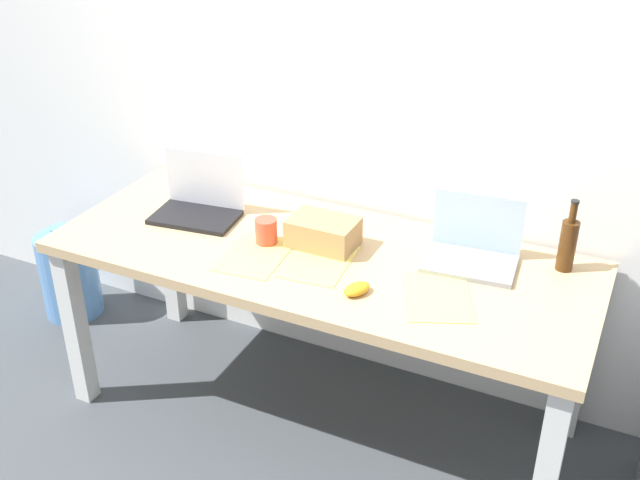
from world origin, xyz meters
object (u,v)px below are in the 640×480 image
at_px(beer_bottle, 568,243).
at_px(coffee_mug, 266,231).
at_px(laptop_left, 199,202).
at_px(laptop_right, 472,249).
at_px(cardboard_box, 323,233).
at_px(water_cooler_jug, 69,274).
at_px(computer_mouse, 357,289).
at_px(desk, 320,274).

distance_m(beer_bottle, coffee_mug, 1.04).
distance_m(laptop_left, coffee_mug, 0.35).
distance_m(laptop_right, cardboard_box, 0.53).
distance_m(cardboard_box, water_cooler_jug, 1.50).
distance_m(beer_bottle, cardboard_box, 0.84).
distance_m(laptop_right, computer_mouse, 0.46).
relative_size(laptop_right, beer_bottle, 1.28).
xyz_separation_m(laptop_right, beer_bottle, (0.30, 0.09, 0.05)).
xyz_separation_m(computer_mouse, cardboard_box, (-0.23, 0.24, 0.04)).
bearing_deg(laptop_right, beer_bottle, 16.06).
height_order(laptop_right, computer_mouse, laptop_right).
bearing_deg(computer_mouse, cardboard_box, 158.95).
bearing_deg(desk, laptop_right, 18.58).
bearing_deg(cardboard_box, computer_mouse, -45.98).
bearing_deg(coffee_mug, laptop_left, 166.29).
bearing_deg(water_cooler_jug, cardboard_box, -4.06).
height_order(desk, coffee_mug, coffee_mug).
relative_size(beer_bottle, coffee_mug, 2.73).
relative_size(desk, cardboard_box, 8.09).
relative_size(laptop_left, water_cooler_jug, 0.75).
height_order(desk, cardboard_box, cardboard_box).
bearing_deg(desk, coffee_mug, -174.55).
relative_size(beer_bottle, computer_mouse, 2.59).
bearing_deg(laptop_right, cardboard_box, -167.04).
bearing_deg(beer_bottle, computer_mouse, -142.27).
bearing_deg(water_cooler_jug, computer_mouse, -11.95).
xyz_separation_m(laptop_right, coffee_mug, (-0.71, -0.19, -0.00)).
bearing_deg(laptop_left, laptop_right, 5.69).
xyz_separation_m(laptop_right, water_cooler_jug, (-1.89, -0.02, -0.58)).
xyz_separation_m(computer_mouse, coffee_mug, (-0.43, 0.17, 0.03)).
height_order(coffee_mug, water_cooler_jug, coffee_mug).
bearing_deg(coffee_mug, laptop_right, 14.91).
xyz_separation_m(beer_bottle, computer_mouse, (-0.58, -0.45, -0.08)).
bearing_deg(desk, computer_mouse, -40.74).
height_order(computer_mouse, coffee_mug, coffee_mug).
bearing_deg(desk, laptop_left, 173.34).
bearing_deg(cardboard_box, laptop_right, 12.96).
relative_size(laptop_right, computer_mouse, 3.30).
bearing_deg(computer_mouse, laptop_left, -173.44).
bearing_deg(coffee_mug, desk, 5.45).
relative_size(desk, coffee_mug, 20.39).
bearing_deg(laptop_right, coffee_mug, -165.09).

